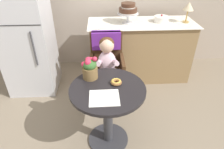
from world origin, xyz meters
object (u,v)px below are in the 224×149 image
cafe_table (108,105)px  seated_child (107,61)px  refrigerator (26,33)px  tiered_cake_stand (128,10)px  round_layer_cake (161,19)px  table_lamp (189,7)px  flower_vase (90,68)px  donut_front (116,82)px  wicker_chair (107,58)px

cafe_table → seated_child: bearing=88.4°
refrigerator → tiered_cake_stand: bearing=8.2°
cafe_table → round_layer_cake: (0.83, 1.32, 0.43)m
seated_child → table_lamp: size_ratio=2.55×
cafe_table → round_layer_cake: 1.62m
flower_vase → tiered_cake_stand: 1.25m
cafe_table → donut_front: donut_front is taller
donut_front → round_layer_cake: bearing=59.3°
seated_child → table_lamp: (1.16, 0.70, 0.44)m
flower_vase → round_layer_cake: (1.00, 1.14, 0.11)m
flower_vase → refrigerator: 1.27m
wicker_chair → flower_vase: (-0.18, -0.55, 0.19)m
tiered_cake_stand → flower_vase: bearing=-114.3°
cafe_table → refrigerator: size_ratio=0.42×
seated_child → table_lamp: 1.43m
donut_front → flower_vase: (-0.25, 0.12, 0.09)m
wicker_chair → refrigerator: bearing=162.3°
seated_child → flower_vase: 0.46m
wicker_chair → seated_child: seated_child is taller
donut_front → table_lamp: (1.10, 1.21, 0.38)m
cafe_table → wicker_chair: (0.02, 0.74, 0.13)m
tiered_cake_stand → round_layer_cake: (0.49, 0.02, -0.14)m
cafe_table → donut_front: (0.08, 0.06, 0.23)m
table_lamp → cafe_table: bearing=-132.8°
wicker_chair → round_layer_cake: size_ratio=4.65×
seated_child → refrigerator: 1.20m
cafe_table → flower_vase: size_ratio=3.09×
donut_front → flower_vase: bearing=154.2°
seated_child → table_lamp: bearing=30.9°
flower_vase → round_layer_cake: round_layer_cake is taller
round_layer_cake → wicker_chair: bearing=-144.3°
flower_vase → round_layer_cake: 1.52m
round_layer_cake → refrigerator: bearing=-173.3°
cafe_table → donut_front: 0.26m
seated_child → flower_vase: (-0.18, -0.40, 0.15)m
cafe_table → flower_vase: (-0.16, 0.18, 0.32)m
wicker_chair → table_lamp: size_ratio=3.35×
tiered_cake_stand → round_layer_cake: size_ratio=1.46×
flower_vase → round_layer_cake: bearing=48.8°
donut_front → tiered_cake_stand: (0.25, 1.24, 0.34)m
table_lamp → seated_child: bearing=-149.1°
cafe_table → round_layer_cake: round_layer_cake is taller
donut_front → flower_vase: 0.29m
donut_front → round_layer_cake: (0.75, 1.26, 0.20)m
seated_child → refrigerator: size_ratio=0.43×
wicker_chair → table_lamp: bearing=26.1°
flower_vase → donut_front: bearing=-25.8°
seated_child → tiered_cake_stand: bearing=65.9°
cafe_table → tiered_cake_stand: tiered_cake_stand is taller
flower_vase → tiered_cake_stand: tiered_cake_stand is taller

